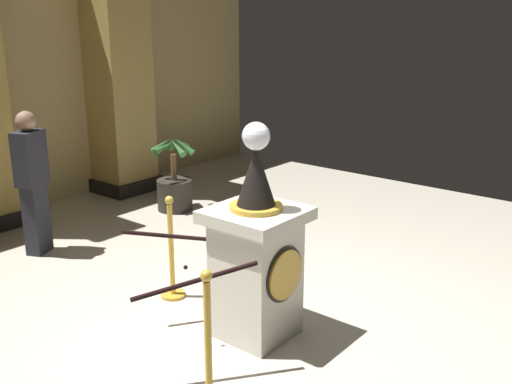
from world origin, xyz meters
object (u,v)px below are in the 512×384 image
(pedestal_clock, at_px, (256,257))
(stanchion_near, at_px, (172,262))
(stanchion_far, at_px, (209,366))
(potted_palm_right, at_px, (174,187))
(bystander_guest, at_px, (32,180))

(pedestal_clock, relative_size, stanchion_near, 1.80)
(stanchion_far, bearing_deg, stanchion_near, 54.37)
(stanchion_near, xyz_separation_m, stanchion_far, (-1.08, -1.51, 0.02))
(pedestal_clock, bearing_deg, potted_palm_right, 57.56)
(stanchion_far, xyz_separation_m, potted_palm_right, (2.98, 3.47, -0.05))
(pedestal_clock, xyz_separation_m, stanchion_far, (-1.04, -0.43, -0.33))
(stanchion_near, distance_m, bystander_guest, 2.10)
(potted_palm_right, distance_m, bystander_guest, 2.15)
(pedestal_clock, xyz_separation_m, potted_palm_right, (1.93, 3.04, -0.38))
(pedestal_clock, height_order, stanchion_near, pedestal_clock)
(stanchion_far, distance_m, potted_palm_right, 4.57)
(pedestal_clock, xyz_separation_m, stanchion_near, (0.04, 1.08, -0.35))
(stanchion_near, relative_size, bystander_guest, 0.62)
(stanchion_far, relative_size, bystander_guest, 0.66)
(pedestal_clock, relative_size, bystander_guest, 1.12)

